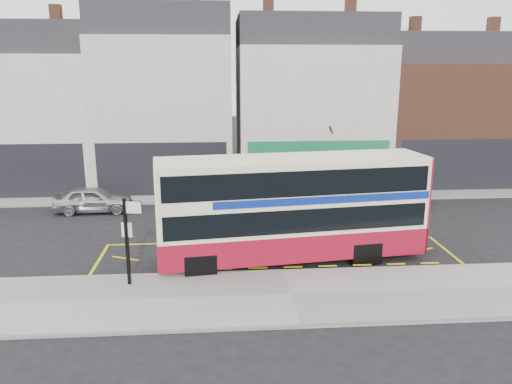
{
  "coord_description": "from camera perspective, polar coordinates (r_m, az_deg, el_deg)",
  "views": [
    {
      "loc": [
        -2.23,
        -17.12,
        7.32
      ],
      "look_at": [
        -0.81,
        2.0,
        2.5
      ],
      "focal_mm": 35.0,
      "sensor_mm": 36.0,
      "label": 1
    }
  ],
  "objects": [
    {
      "name": "ground",
      "position": [
        18.75,
        2.97,
        -8.9
      ],
      "size": [
        120.0,
        120.0,
        0.0
      ],
      "primitive_type": "plane",
      "color": "black",
      "rests_on": "ground"
    },
    {
      "name": "terrace_green_shop",
      "position": [
        32.69,
        5.97,
        10.08
      ],
      "size": [
        9.0,
        8.01,
        11.3
      ],
      "color": "#BAB8A9",
      "rests_on": "ground"
    },
    {
      "name": "car_grey",
      "position": [
        26.64,
        2.41,
        -0.23
      ],
      "size": [
        4.7,
        2.82,
        1.46
      ],
      "primitive_type": "imported",
      "rotation": [
        0.0,
        0.0,
        1.26
      ],
      "color": "#36393D",
      "rests_on": "ground"
    },
    {
      "name": "terrace_far_left",
      "position": [
        34.12,
        -23.8,
        8.73
      ],
      "size": [
        8.0,
        8.01,
        10.8
      ],
      "color": "#BAB8A9",
      "rests_on": "ground"
    },
    {
      "name": "far_pavement",
      "position": [
        29.12,
        0.29,
        -0.3
      ],
      "size": [
        50.0,
        3.0,
        0.15
      ],
      "primitive_type": "cube",
      "color": "gray",
      "rests_on": "ground"
    },
    {
      "name": "car_white",
      "position": [
        28.34,
        14.78,
        0.04
      ],
      "size": [
        4.57,
        1.88,
        1.32
      ],
      "primitive_type": "imported",
      "rotation": [
        0.0,
        0.0,
        1.58
      ],
      "color": "silver",
      "rests_on": "ground"
    },
    {
      "name": "kerb",
      "position": [
        18.38,
        3.12,
        -9.13
      ],
      "size": [
        40.0,
        0.15,
        0.15
      ],
      "primitive_type": "cube",
      "color": "gray",
      "rests_on": "ground"
    },
    {
      "name": "double_decker_bus",
      "position": [
        19.01,
        4.2,
        -1.75
      ],
      "size": [
        10.41,
        3.59,
        4.07
      ],
      "rotation": [
        0.0,
        0.0,
        0.12
      ],
      "color": "#F7EFBC",
      "rests_on": "ground"
    },
    {
      "name": "pavement",
      "position": [
        16.64,
        3.97,
        -11.74
      ],
      "size": [
        40.0,
        4.0,
        0.15
      ],
      "primitive_type": "cube",
      "color": "gray",
      "rests_on": "ground"
    },
    {
      "name": "terrace_right",
      "position": [
        35.43,
        20.6,
        8.77
      ],
      "size": [
        9.0,
        8.01,
        10.3
      ],
      "color": "brown",
      "rests_on": "ground"
    },
    {
      "name": "street_tree_right",
      "position": [
        29.84,
        8.44,
        6.65
      ],
      "size": [
        2.4,
        2.4,
        5.18
      ],
      "color": "#331F16",
      "rests_on": "ground"
    },
    {
      "name": "bus_stop_post",
      "position": [
        17.12,
        -14.39,
        -4.6
      ],
      "size": [
        0.74,
        0.2,
        3.02
      ],
      "rotation": [
        0.0,
        0.0,
        -0.14
      ],
      "color": "black",
      "rests_on": "pavement"
    },
    {
      "name": "terrace_left",
      "position": [
        32.33,
        -10.2,
        10.34
      ],
      "size": [
        8.0,
        8.01,
        11.8
      ],
      "color": "beige",
      "rests_on": "ground"
    },
    {
      "name": "car_silver",
      "position": [
        27.09,
        -18.09,
        -0.8
      ],
      "size": [
        4.01,
        1.71,
        1.35
      ],
      "primitive_type": "imported",
      "rotation": [
        0.0,
        0.0,
        1.6
      ],
      "color": "#ABABB0",
      "rests_on": "ground"
    },
    {
      "name": "road_markings",
      "position": [
        20.22,
        2.4,
        -7.12
      ],
      "size": [
        14.0,
        3.4,
        0.01
      ],
      "primitive_type": null,
      "color": "#D5C30B",
      "rests_on": "ground"
    }
  ]
}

